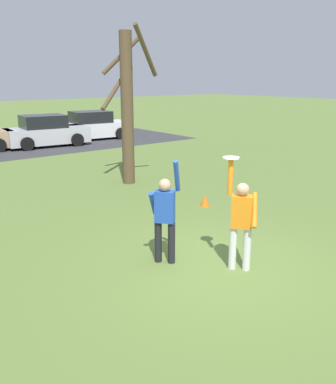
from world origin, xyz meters
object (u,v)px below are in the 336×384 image
object	(u,v)px
frisbee_disc	(231,158)
field_cone_orange	(205,200)
bare_tree_tall	(127,105)
person_defender	(165,214)
person_catcher	(241,219)
parked_car_silver	(46,132)
parked_car_white	(93,126)

from	to	relation	value
frisbee_disc	field_cone_orange	xyz separation A→B (m)	(2.37, 3.08, -1.93)
bare_tree_tall	person_defender	bearing A→B (deg)	-117.38
person_catcher	parked_car_silver	size ratio (longest dim) A/B	0.49
person_defender	field_cone_orange	world-z (taller)	person_defender
bare_tree_tall	frisbee_disc	bearing A→B (deg)	-108.35
bare_tree_tall	parked_car_silver	bearing A→B (deg)	83.81
frisbee_disc	parked_car_white	size ratio (longest dim) A/B	0.07
person_defender	bare_tree_tall	world-z (taller)	bare_tree_tall
bare_tree_tall	field_cone_orange	bearing A→B (deg)	-86.93
person_catcher	parked_car_silver	distance (m)	16.24
frisbee_disc	parked_car_white	distance (m)	17.71
person_catcher	parked_car_white	world-z (taller)	person_catcher
person_catcher	bare_tree_tall	bearing A→B (deg)	-55.59
parked_car_silver	frisbee_disc	bearing A→B (deg)	-95.56
person_catcher	parked_car_silver	bearing A→B (deg)	-49.56
parked_car_silver	bare_tree_tall	world-z (taller)	bare_tree_tall
person_defender	bare_tree_tall	bearing A→B (deg)	113.85
parked_car_silver	parked_car_white	xyz separation A→B (m)	(3.11, 0.73, 0.00)
frisbee_disc	bare_tree_tall	size ratio (longest dim) A/B	0.06
person_defender	parked_car_silver	world-z (taller)	person_defender
parked_car_silver	parked_car_white	bearing A→B (deg)	19.00
person_defender	bare_tree_tall	xyz separation A→B (m)	(2.93, 5.65, 1.60)
person_defender	parked_car_white	xyz separation A→B (m)	(7.03, 15.57, -0.25)
parked_car_white	person_defender	bearing A→B (deg)	-108.47
person_catcher	bare_tree_tall	distance (m)	7.23
parked_car_white	frisbee_disc	bearing A→B (deg)	-105.03
person_defender	field_cone_orange	distance (m)	3.87
person_catcher	person_defender	size ratio (longest dim) A/B	1.02
frisbee_disc	parked_car_silver	size ratio (longest dim) A/B	0.07
person_defender	parked_car_white	size ratio (longest dim) A/B	0.48
person_defender	parked_car_silver	distance (m)	15.36
person_defender	field_cone_orange	xyz separation A→B (m)	(3.11, 2.15, -0.82)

